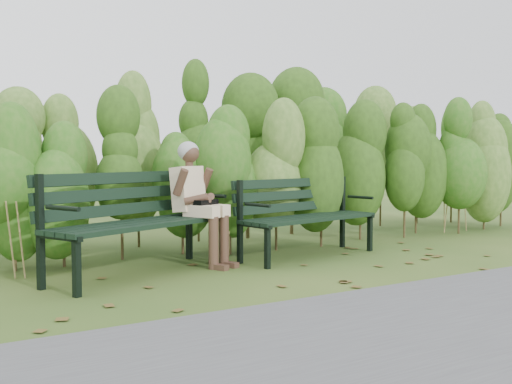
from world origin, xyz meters
TOP-DOWN VIEW (x-y plane):
  - ground at (0.00, 0.00)m, footprint 80.00×80.00m
  - footpath at (0.00, -2.20)m, footprint 60.00×2.50m
  - hedge_band at (0.00, 1.86)m, footprint 11.04×1.67m
  - leaf_litter at (-0.19, -0.28)m, footprint 5.64×2.18m
  - bench_left at (-1.11, 0.72)m, footprint 2.00×1.33m
  - bench_right at (0.83, 0.72)m, footprint 1.78×0.87m
  - seated_woman at (-0.40, 0.82)m, footprint 0.55×0.73m

SIDE VIEW (x-z plane):
  - ground at x=0.00m, z-range 0.00..0.00m
  - leaf_litter at x=-0.19m, z-range 0.00..0.01m
  - footpath at x=0.00m, z-range 0.00..0.01m
  - bench_right at x=0.83m, z-range 0.08..0.93m
  - bench_left at x=-1.11m, z-range 0.08..1.04m
  - seated_woman at x=-0.40m, z-range 0.10..1.34m
  - hedge_band at x=0.00m, z-range 0.05..2.47m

